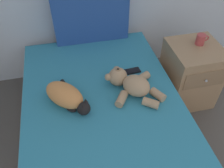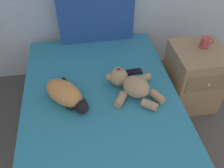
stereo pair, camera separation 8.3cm
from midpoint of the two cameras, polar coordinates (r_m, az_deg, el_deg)
The scene contains 7 objects.
bed at distance 1.98m, azimuth -2.83°, elevation -10.59°, with size 1.26×2.02×0.48m.
patterned_cushion at distance 2.36m, azimuth -6.05°, elevation 16.01°, with size 0.72×0.10×0.54m.
cat at distance 1.82m, azimuth -12.15°, elevation -2.88°, with size 0.37×0.42×0.15m.
teddy_bear at distance 1.88m, azimuth 3.28°, elevation 0.08°, with size 0.43×0.46×0.16m.
cell_phone at distance 2.09m, azimuth 3.65°, elevation 3.11°, with size 0.15×0.08×0.01m.
nightstand at distance 2.42m, azimuth 17.18°, elevation 2.28°, with size 0.46×0.49×0.62m.
mug at distance 2.27m, azimuth 19.52°, elevation 10.02°, with size 0.12×0.08×0.09m.
Camera 1 is at (1.13, 1.74, 1.84)m, focal length 38.17 mm.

